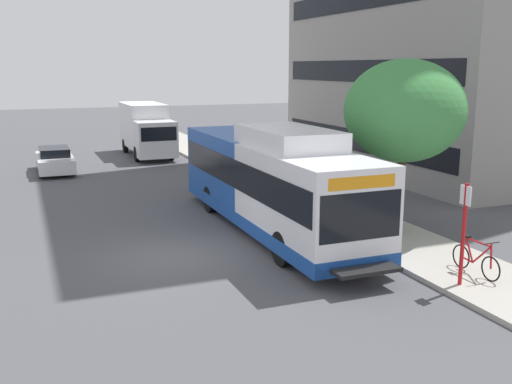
{
  "coord_description": "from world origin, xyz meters",
  "views": [
    {
      "loc": [
        -3.91,
        -16.31,
        5.51
      ],
      "look_at": [
        2.91,
        0.71,
        1.6
      ],
      "focal_mm": 41.2,
      "sensor_mm": 36.0,
      "label": 1
    }
  ],
  "objects_px": {
    "transit_bus": "(271,182)",
    "bus_stop_sign_pole": "(464,227)",
    "street_tree_near_stop": "(404,111)",
    "box_truck_background": "(146,128)",
    "parked_car_far_lane": "(55,160)",
    "bicycle_parked": "(476,259)"
  },
  "relations": [
    {
      "from": "bus_stop_sign_pole",
      "to": "street_tree_near_stop",
      "type": "bearing_deg",
      "value": 71.65
    },
    {
      "from": "transit_bus",
      "to": "parked_car_far_lane",
      "type": "relative_size",
      "value": 2.72
    },
    {
      "from": "transit_bus",
      "to": "street_tree_near_stop",
      "type": "bearing_deg",
      "value": -26.26
    },
    {
      "from": "parked_car_far_lane",
      "to": "box_truck_background",
      "type": "bearing_deg",
      "value": 36.29
    },
    {
      "from": "street_tree_near_stop",
      "to": "transit_bus",
      "type": "bearing_deg",
      "value": 153.74
    },
    {
      "from": "parked_car_far_lane",
      "to": "transit_bus",
      "type": "bearing_deg",
      "value": -67.13
    },
    {
      "from": "street_tree_near_stop",
      "to": "box_truck_background",
      "type": "distance_m",
      "value": 21.4
    },
    {
      "from": "street_tree_near_stop",
      "to": "parked_car_far_lane",
      "type": "relative_size",
      "value": 1.26
    },
    {
      "from": "street_tree_near_stop",
      "to": "box_truck_background",
      "type": "xyz_separation_m",
      "value": [
        -4.31,
        20.83,
        -2.37
      ]
    },
    {
      "from": "parked_car_far_lane",
      "to": "box_truck_background",
      "type": "distance_m",
      "value": 7.23
    },
    {
      "from": "parked_car_far_lane",
      "to": "box_truck_background",
      "type": "relative_size",
      "value": 0.64
    },
    {
      "from": "transit_bus",
      "to": "box_truck_background",
      "type": "distance_m",
      "value": 18.91
    },
    {
      "from": "transit_bus",
      "to": "bus_stop_sign_pole",
      "type": "xyz_separation_m",
      "value": [
        2.25,
        -6.85,
        -0.05
      ]
    },
    {
      "from": "bus_stop_sign_pole",
      "to": "transit_bus",
      "type": "bearing_deg",
      "value": 108.2
    },
    {
      "from": "bus_stop_sign_pole",
      "to": "bicycle_parked",
      "type": "relative_size",
      "value": 1.48
    },
    {
      "from": "street_tree_near_stop",
      "to": "parked_car_far_lane",
      "type": "height_order",
      "value": "street_tree_near_stop"
    },
    {
      "from": "bus_stop_sign_pole",
      "to": "street_tree_near_stop",
      "type": "relative_size",
      "value": 0.46
    },
    {
      "from": "transit_bus",
      "to": "parked_car_far_lane",
      "type": "xyz_separation_m",
      "value": [
        -6.19,
        14.68,
        -1.04
      ]
    },
    {
      "from": "bus_stop_sign_pole",
      "to": "parked_car_far_lane",
      "type": "height_order",
      "value": "bus_stop_sign_pole"
    },
    {
      "from": "bus_stop_sign_pole",
      "to": "box_truck_background",
      "type": "bearing_deg",
      "value": 95.93
    },
    {
      "from": "bicycle_parked",
      "to": "parked_car_far_lane",
      "type": "relative_size",
      "value": 0.39
    },
    {
      "from": "transit_bus",
      "to": "box_truck_background",
      "type": "xyz_separation_m",
      "value": [
        -0.42,
        18.91,
        0.04
      ]
    }
  ]
}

